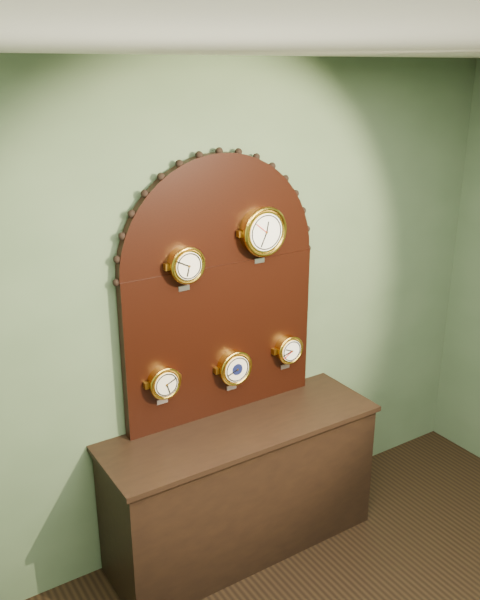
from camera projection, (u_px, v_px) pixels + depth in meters
wall_back at (216, 317)px, 3.70m from camera, size 4.00×0.00×4.00m
shop_counter at (242, 489)px, 3.82m from camera, size 1.60×0.50×0.80m
display_board at (221, 282)px, 3.58m from camera, size 1.26×0.06×1.53m
roman_clock at (186, 265)px, 3.35m from camera, size 0.20×0.08×0.25m
arabic_clock at (263, 231)px, 3.55m from camera, size 0.28×0.08×0.33m
hygrometer at (164, 382)px, 3.49m from camera, size 0.18×0.08×0.24m
barometer at (234, 367)px, 3.72m from camera, size 0.21×0.08×0.26m
tide_clock at (289, 349)px, 3.91m from camera, size 0.18×0.08×0.23m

